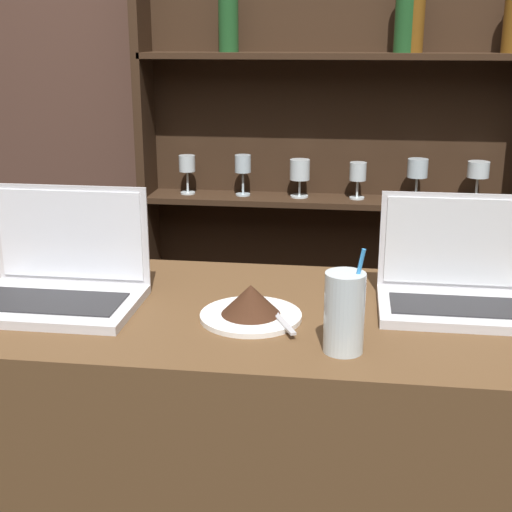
{
  "coord_description": "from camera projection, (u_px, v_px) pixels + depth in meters",
  "views": [
    {
      "loc": [
        0.23,
        -1.02,
        1.61
      ],
      "look_at": [
        0.05,
        0.31,
        1.2
      ],
      "focal_mm": 50.0,
      "sensor_mm": 36.0,
      "label": 1
    }
  ],
  "objects": [
    {
      "name": "laptop_far",
      "position": [
        456.0,
        283.0,
        1.4
      ],
      "size": [
        0.3,
        0.2,
        0.22
      ],
      "color": "silver",
      "rests_on": "bar_counter"
    },
    {
      "name": "water_glass",
      "position": [
        344.0,
        312.0,
        1.2
      ],
      "size": [
        0.07,
        0.07,
        0.18
      ],
      "color": "silver",
      "rests_on": "bar_counter"
    },
    {
      "name": "back_wall",
      "position": [
        289.0,
        113.0,
        2.51
      ],
      "size": [
        7.0,
        0.06,
        2.7
      ],
      "color": "#4C3328",
      "rests_on": "ground_plane"
    },
    {
      "name": "back_shelf",
      "position": [
        330.0,
        210.0,
        2.51
      ],
      "size": [
        1.31,
        0.18,
        1.93
      ],
      "color": "#332114",
      "rests_on": "ground_plane"
    },
    {
      "name": "laptop_near",
      "position": [
        59.0,
        279.0,
        1.43
      ],
      "size": [
        0.33,
        0.23,
        0.22
      ],
      "color": "silver",
      "rests_on": "bar_counter"
    },
    {
      "name": "cake_plate",
      "position": [
        251.0,
        305.0,
        1.35
      ],
      "size": [
        0.19,
        0.19,
        0.07
      ],
      "color": "white",
      "rests_on": "bar_counter"
    }
  ]
}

